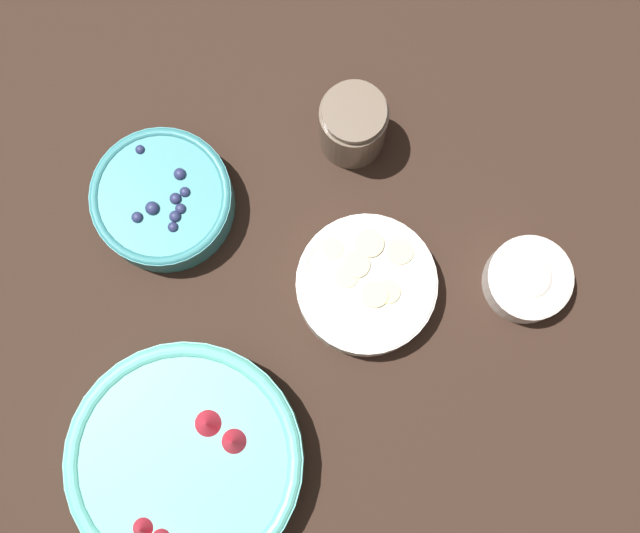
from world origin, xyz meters
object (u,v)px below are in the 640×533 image
object	(u,v)px
bowl_strawberries	(186,462)
bowl_blueberries	(163,200)
jar_chocolate	(353,126)
bowl_cream	(528,279)
bowl_bananas	(366,285)

from	to	relation	value
bowl_strawberries	bowl_blueberries	world-z (taller)	bowl_strawberries
jar_chocolate	bowl_cream	bearing A→B (deg)	-87.85
jar_chocolate	bowl_bananas	bearing A→B (deg)	-131.84
bowl_blueberries	jar_chocolate	world-z (taller)	jar_chocolate
bowl_strawberries	bowl_blueberries	distance (m)	0.30
bowl_bananas	bowl_cream	world-z (taller)	bowl_cream
bowl_blueberries	jar_chocolate	distance (m)	0.24
bowl_strawberries	jar_chocolate	size ratio (longest dim) A/B	2.65
bowl_bananas	jar_chocolate	xyz separation A→B (m)	(0.12, 0.14, 0.02)
bowl_blueberries	bowl_cream	distance (m)	0.43
bowl_strawberries	bowl_cream	xyz separation A→B (m)	(0.42, -0.14, -0.01)
bowl_strawberries	bowl_cream	bearing A→B (deg)	-18.65
bowl_blueberries	bowl_bananas	size ratio (longest dim) A/B	1.01
bowl_blueberries	bowl_cream	xyz separation A→B (m)	(0.22, -0.37, -0.01)
bowl_bananas	bowl_cream	distance (m)	0.19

